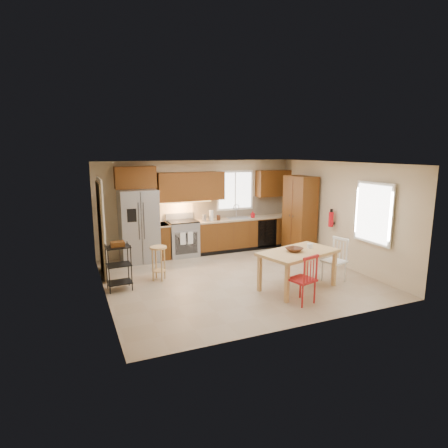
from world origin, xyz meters
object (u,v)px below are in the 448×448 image
soap_bottle (253,214)px  table_bowl (294,252)px  chair_red (302,279)px  chair_white (334,260)px  table_jar (310,247)px  utility_cart (119,267)px  fire_extinguisher (331,219)px  bar_stool (159,263)px  dining_table (298,270)px  pantry (300,215)px  range_stove (183,239)px  refrigerator (139,226)px

soap_bottle → table_bowl: (-0.70, -3.15, -0.22)m
chair_red → chair_white: bearing=13.4°
table_jar → utility_cart: 3.90m
chair_red → table_bowl: bearing=53.9°
fire_extinguisher → bar_stool: fire_extinguisher is taller
soap_bottle → bar_stool: size_ratio=0.26×
table_bowl → utility_cart: bearing=157.7°
chair_white → bar_stool: bearing=50.7°
dining_table → bar_stool: size_ratio=2.12×
utility_cart → pantry: bearing=8.5°
range_stove → table_jar: size_ratio=6.74×
range_stove → soap_bottle: (2.03, -0.08, 0.54)m
soap_bottle → pantry: pantry is taller
bar_stool → utility_cart: bearing=-177.5°
range_stove → chair_red: bearing=-74.4°
fire_extinguisher → chair_red: bearing=-138.6°
chair_red → table_jar: 1.08m
pantry → fire_extinguisher: bearing=-79.2°
refrigerator → bar_stool: refrigerator is taller
pantry → fire_extinguisher: size_ratio=5.83×
soap_bottle → fire_extinguisher: fire_extinguisher is taller
refrigerator → pantry: pantry is taller
utility_cart → table_bowl: bearing=-24.6°
pantry → table_jar: 2.48m
bar_stool → soap_bottle: bearing=12.1°
pantry → table_bowl: (-1.65, -2.25, -0.27)m
range_stove → fire_extinguisher: bearing=-32.6°
range_stove → dining_table: 3.54m
table_bowl → pantry: bearing=53.8°
range_stove → chair_white: chair_white is taller
range_stove → chair_red: chair_red is taller
fire_extinguisher → range_stove: bearing=147.4°
dining_table → table_bowl: (-0.10, 0.00, 0.39)m
soap_bottle → utility_cart: 4.37m
pantry → dining_table: pantry is taller
range_stove → table_jar: range_stove is taller
refrigerator → soap_bottle: size_ratio=9.53×
pantry → dining_table: bearing=-124.5°
dining_table → chair_white: bearing=-11.9°
refrigerator → pantry: (4.13, -0.93, 0.14)m
range_stove → dining_table: size_ratio=0.58×
refrigerator → dining_table: refrigerator is taller
refrigerator → range_stove: bearing=3.0°
table_bowl → bar_stool: size_ratio=0.43×
soap_bottle → table_bowl: 3.23m
fire_extinguisher → utility_cart: fire_extinguisher is taller
chair_white → bar_stool: chair_white is taller
table_jar → utility_cart: utility_cart is taller
chair_white → utility_cart: utility_cart is taller
dining_table → chair_white: size_ratio=1.70×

